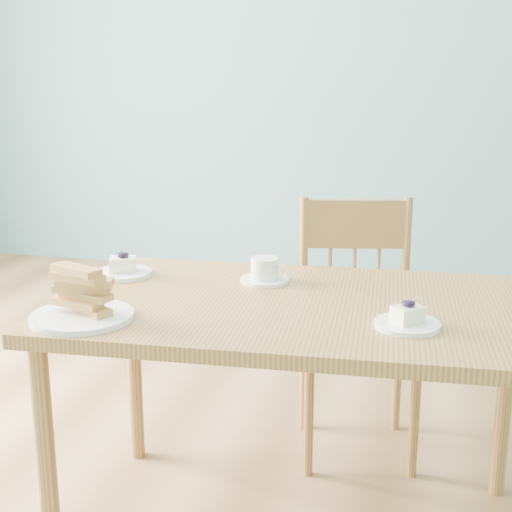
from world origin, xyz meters
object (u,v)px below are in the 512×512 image
coffee_cup (265,272)px  dining_chair (357,327)px  biscotti_plate (81,301)px  cheesecake_plate_near (407,320)px  cheesecake_plate_far (123,270)px  dining_table (300,327)px

coffee_cup → dining_chair: bearing=75.2°
biscotti_plate → coffee_cup: bearing=49.8°
cheesecake_plate_near → cheesecake_plate_far: cheesecake_plate_far is taller
cheesecake_plate_far → coffee_cup: same height
cheesecake_plate_far → biscotti_plate: size_ratio=0.67×
cheesecake_plate_near → cheesecake_plate_far: size_ratio=0.93×
dining_table → coffee_cup: (-0.13, 0.16, 0.10)m
dining_chair → cheesecake_plate_far: 0.82m
cheesecake_plate_near → biscotti_plate: bearing=-170.0°
cheesecake_plate_near → biscotti_plate: size_ratio=0.62×
coffee_cup → dining_table: bearing=-33.4°
cheesecake_plate_far → coffee_cup: (0.42, 0.04, 0.01)m
cheesecake_plate_far → biscotti_plate: (0.07, -0.38, 0.03)m
coffee_cup → biscotti_plate: size_ratio=0.56×
cheesecake_plate_far → coffee_cup: size_ratio=1.20×
dining_table → cheesecake_plate_near: size_ratio=8.49×
cheesecake_plate_far → biscotti_plate: 0.39m
biscotti_plate → dining_chair: bearing=53.5°
dining_chair → cheesecake_plate_far: bearing=-160.8°
dining_table → biscotti_plate: (-0.49, -0.26, 0.11)m
dining_table → cheesecake_plate_far: bearing=164.1°
cheesecake_plate_near → coffee_cup: bearing=145.3°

